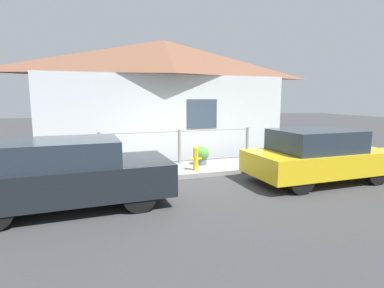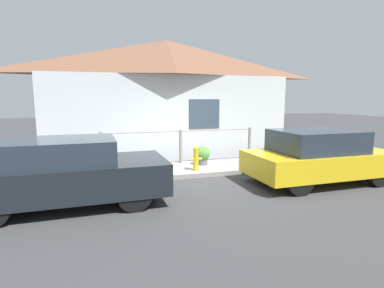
# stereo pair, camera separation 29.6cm
# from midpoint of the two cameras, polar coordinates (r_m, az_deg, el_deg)

# --- Properties ---
(ground_plane) EXTENTS (60.00, 60.00, 0.00)m
(ground_plane) POSITION_cam_midpoint_polar(r_m,az_deg,el_deg) (8.18, 1.52, -6.56)
(ground_plane) COLOR #38383A
(sidewalk) EXTENTS (24.00, 1.65, 0.13)m
(sidewalk) POSITION_cam_midpoint_polar(r_m,az_deg,el_deg) (8.93, -0.11, -4.83)
(sidewalk) COLOR gray
(sidewalk) RESTS_ON ground_plane
(house) EXTENTS (8.92, 2.23, 4.23)m
(house) POSITION_cam_midpoint_polar(r_m,az_deg,el_deg) (11.19, -3.83, 14.87)
(house) COLOR silver
(house) RESTS_ON ground_plane
(fence) EXTENTS (4.90, 0.10, 1.05)m
(fence) POSITION_cam_midpoint_polar(r_m,az_deg,el_deg) (9.44, -1.26, -0.08)
(fence) COLOR gray
(fence) RESTS_ON sidewalk
(car_left) EXTENTS (3.92, 1.85, 1.36)m
(car_left) POSITION_cam_midpoint_polar(r_m,az_deg,el_deg) (6.44, -21.55, -5.00)
(car_left) COLOR black
(car_left) RESTS_ON ground_plane
(car_right) EXTENTS (3.75, 1.79, 1.36)m
(car_right) POSITION_cam_midpoint_polar(r_m,az_deg,el_deg) (8.35, 23.92, -2.17)
(car_right) COLOR gold
(car_right) RESTS_ON ground_plane
(fire_hydrant) EXTENTS (0.35, 0.16, 0.70)m
(fire_hydrant) POSITION_cam_midpoint_polar(r_m,az_deg,el_deg) (8.45, 1.75, -2.62)
(fire_hydrant) COLOR yellow
(fire_hydrant) RESTS_ON sidewalk
(potted_plant_near_hydrant) EXTENTS (0.45, 0.45, 0.57)m
(potted_plant_near_hydrant) POSITION_cam_midpoint_polar(r_m,az_deg,el_deg) (9.19, 2.98, -2.06)
(potted_plant_near_hydrant) COLOR slate
(potted_plant_near_hydrant) RESTS_ON sidewalk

